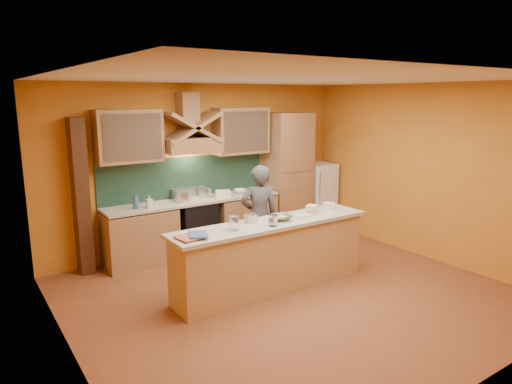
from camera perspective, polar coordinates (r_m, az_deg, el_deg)
floor at (r=6.26m, az=4.34°, el=-12.57°), size 5.50×5.00×0.01m
ceiling at (r=5.71m, az=4.79°, el=13.97°), size 5.50×5.00×0.01m
wall_back at (r=7.90m, az=-6.85°, el=3.13°), size 5.50×0.02×2.80m
wall_front at (r=4.24m, az=26.26°, el=-5.65°), size 5.50×0.02×2.80m
wall_left at (r=4.67m, az=-22.88°, el=-3.80°), size 0.02×5.00×2.80m
wall_right at (r=7.82m, az=20.52°, el=2.38°), size 0.02×5.00×2.80m
base_cabinet_left at (r=7.36m, az=-14.28°, el=-5.55°), size 1.10×0.60×0.86m
base_cabinet_right at (r=8.16m, az=-1.65°, el=-3.47°), size 1.10×0.60×0.86m
counter_top at (r=7.60m, az=-7.72°, el=-1.08°), size 3.00×0.62×0.04m
stove at (r=7.71m, az=-7.63°, el=-4.34°), size 0.60×0.58×0.90m
backsplash at (r=7.78m, az=-8.73°, el=1.83°), size 3.00×0.03×0.70m
range_hood at (r=7.49m, az=-8.09°, el=5.87°), size 0.92×0.50×0.24m
hood_chimney at (r=7.54m, az=-8.56°, el=10.31°), size 0.30×0.30×0.50m
upper_cabinet_left at (r=7.17m, az=-15.64°, el=6.73°), size 1.00×0.35×0.80m
upper_cabinet_right at (r=8.03m, az=-1.90°, el=7.66°), size 1.00×0.35×0.80m
pantry_column at (r=8.57m, az=3.97°, el=2.18°), size 0.80×0.60×2.30m
fridge at (r=9.14m, az=7.63°, el=-0.48°), size 0.58×0.60×1.30m
trim_column_left at (r=7.11m, az=-21.05°, el=-0.60°), size 0.20×0.30×2.30m
island_body at (r=6.26m, az=1.96°, el=-8.20°), size 2.80×0.55×0.88m
island_top at (r=6.11m, az=1.99°, el=-3.97°), size 2.90×0.62×0.05m
person at (r=6.96m, az=0.38°, el=-3.06°), size 0.67×0.54×1.59m
pot_large at (r=7.48m, az=-9.16°, el=-0.68°), size 0.34×0.34×0.16m
pot_small at (r=7.73m, az=-6.44°, el=-0.22°), size 0.29×0.29×0.16m
soap_bottle_a at (r=7.13m, az=-13.19°, el=-1.16°), size 0.09×0.09×0.20m
soap_bottle_b at (r=7.12m, az=-14.80°, el=-1.06°), size 0.12×0.12×0.24m
bowl_back at (r=8.03m, az=-2.00°, el=0.11°), size 0.28×0.28×0.07m
dish_rack at (r=7.82m, az=-4.13°, el=-0.14°), size 0.31×0.28×0.09m
book_lower at (r=5.37m, az=-9.57°, el=-5.95°), size 0.25×0.31×0.03m
book_upper at (r=5.47m, az=-8.37°, el=-5.36°), size 0.32×0.36×0.02m
jar_large at (r=5.72m, az=-2.77°, el=-3.90°), size 0.15×0.15×0.18m
jar_small at (r=5.90m, az=2.14°, el=-3.54°), size 0.12×0.12×0.15m
kitchen_scale at (r=6.05m, az=-0.69°, el=-3.35°), size 0.14×0.14×0.11m
mixing_bowl at (r=6.19m, az=3.12°, el=-3.20°), size 0.35×0.35×0.07m
cloth at (r=6.42m, az=5.86°, el=-2.94°), size 0.26×0.21×0.02m
grocery_bag_a at (r=6.58m, az=7.00°, el=-2.15°), size 0.23×0.22×0.12m
grocery_bag_b at (r=6.83m, az=9.09°, el=-1.75°), size 0.21×0.20×0.10m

